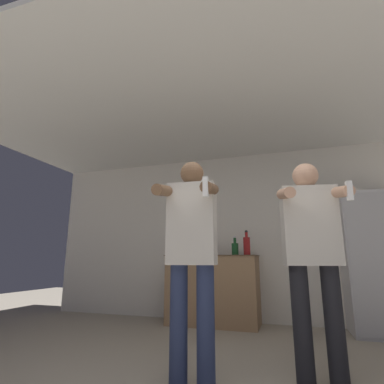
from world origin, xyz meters
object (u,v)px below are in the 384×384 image
(bottle_dark_rum, at_px, (247,245))
(person_man_side, at_px, (312,249))
(refrigerator, at_px, (378,262))
(bottle_tall_gin, at_px, (235,248))
(bottle_green_wine, at_px, (208,249))
(person_woman_foreground, at_px, (192,250))

(bottle_dark_rum, relative_size, person_man_side, 0.21)
(refrigerator, xyz_separation_m, person_man_side, (-0.87, -1.75, 0.11))
(bottle_tall_gin, height_order, bottle_green_wine, bottle_tall_gin)
(refrigerator, xyz_separation_m, bottle_dark_rum, (-1.61, -0.04, 0.23))
(refrigerator, height_order, bottle_dark_rum, refrigerator)
(bottle_green_wine, xyz_separation_m, person_man_side, (1.32, -1.71, -0.08))
(bottle_green_wine, bearing_deg, bottle_tall_gin, 0.00)
(bottle_tall_gin, bearing_deg, bottle_dark_rum, 0.00)
(bottle_green_wine, xyz_separation_m, bottle_dark_rum, (0.57, 0.00, 0.04))
(bottle_tall_gin, bearing_deg, bottle_green_wine, 180.00)
(bottle_tall_gin, distance_m, bottle_green_wine, 0.41)
(bottle_dark_rum, xyz_separation_m, person_woman_foreground, (-0.15, -2.07, -0.13))
(bottle_tall_gin, height_order, person_man_side, person_man_side)
(bottle_green_wine, relative_size, person_man_side, 0.15)
(refrigerator, relative_size, person_woman_foreground, 1.03)
(bottle_tall_gin, xyz_separation_m, bottle_dark_rum, (0.17, 0.00, 0.04))
(refrigerator, height_order, bottle_green_wine, refrigerator)
(bottle_green_wine, bearing_deg, refrigerator, 1.12)
(refrigerator, distance_m, person_woman_foreground, 2.75)
(bottle_dark_rum, bearing_deg, bottle_green_wine, 180.00)
(bottle_green_wine, bearing_deg, person_man_side, -52.36)
(person_man_side, bearing_deg, bottle_green_wine, 127.64)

